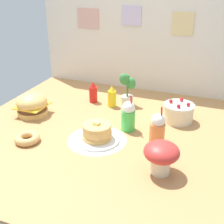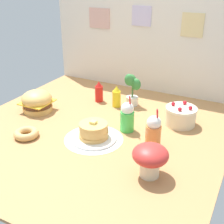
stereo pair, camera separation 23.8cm
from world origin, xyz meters
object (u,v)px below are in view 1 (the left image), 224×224
Objects in this scene: pancake_stack at (97,133)px; cream_soda_cup at (128,116)px; burger at (32,105)px; layer_cake at (179,113)px; ketchup_bottle at (93,93)px; orange_float_cup at (157,129)px; mustard_bottle at (112,97)px; donut_pink_glaze at (27,138)px; mushroom_stool at (161,155)px; potted_plant at (127,88)px.

pancake_stack is 1.13× the size of cream_soda_cup.
burger is 1.06× the size of layer_cake.
ketchup_bottle is (-0.32, 0.64, 0.03)m from pancake_stack.
ketchup_bottle is 0.67× the size of orange_float_cup.
cream_soda_cup is 1.00× the size of orange_float_cup.
mustard_bottle is at bearing 100.95° from pancake_stack.
ketchup_bottle is at bearing 80.28° from donut_pink_glaze.
burger is at bearing -130.54° from ketchup_bottle.
mushroom_stool reaches higher than burger.
ketchup_bottle is 0.91× the size of mushroom_stool.
mustard_bottle is 1.05m from mushroom_stool.
burger is 1.25m from layer_cake.
ketchup_bottle is (-0.82, 0.11, 0.02)m from layer_cake.
burger is 0.78× the size of pancake_stack.
donut_pink_glaze is 1.00m from mushroom_stool.
potted_plant reaches higher than donut_pink_glaze.
potted_plant is at bearing 36.15° from burger.
potted_plant is (-0.17, 0.47, 0.05)m from cream_soda_cup.
cream_soda_cup is at bearing -40.06° from ketchup_bottle.
cream_soda_cup is 0.77m from donut_pink_glaze.
ketchup_bottle is 1.08× the size of donut_pink_glaze.
mushroom_stool reaches higher than ketchup_bottle.
orange_float_cup reaches higher than pancake_stack.
layer_cake is at bearing 46.45° from pancake_stack.
orange_float_cup is (0.54, -0.50, 0.02)m from mustard_bottle.
pancake_stack is at bearing -124.27° from cream_soda_cup.
potted_plant is at bearing 40.84° from mustard_bottle.
mustard_bottle is at bearing 127.72° from mushroom_stool.
pancake_stack is 1.13× the size of orange_float_cup.
burger is 0.86m from cream_soda_cup.
layer_cake is at bearing 78.89° from orange_float_cup.
ketchup_bottle is 0.21m from mustard_bottle.
mustard_bottle reaches higher than layer_cake.
layer_cake is (0.50, 0.53, 0.02)m from pancake_stack.
mushroom_stool is (0.99, -0.01, 0.10)m from donut_pink_glaze.
cream_soda_cup reaches higher than ketchup_bottle.
cream_soda_cup is at bearing 2.39° from burger.
ketchup_bottle is at bearing 134.42° from mushroom_stool.
donut_pink_glaze is at bearing -144.82° from cream_soda_cup.
mushroom_stool is (0.52, -0.22, 0.07)m from pancake_stack.
orange_float_cup is (1.12, -0.09, 0.03)m from burger.
ketchup_bottle is 0.86m from donut_pink_glaze.
ketchup_bottle is (0.38, 0.44, 0.00)m from burger.
orange_float_cup is at bearing 15.03° from pancake_stack.
orange_float_cup is at bearing -35.54° from ketchup_bottle.
cream_soda_cup is 0.50m from potted_plant.
layer_cake reaches higher than donut_pink_glaze.
potted_plant reaches higher than pancake_stack.
mustard_bottle is 0.67× the size of cream_soda_cup.
donut_pink_glaze is 0.61× the size of potted_plant.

